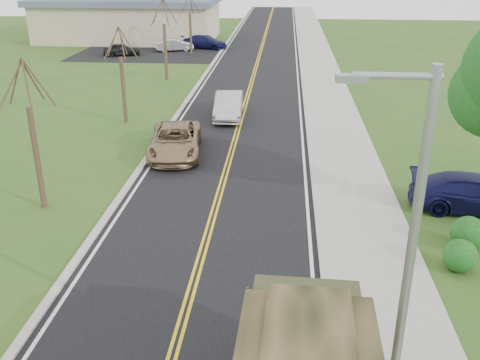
# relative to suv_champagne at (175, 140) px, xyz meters

# --- Properties ---
(road) EXTENTS (8.00, 120.00, 0.01)m
(road) POSITION_rel_suv_champagne_xyz_m (2.83, 23.44, -0.76)
(road) COLOR black
(road) RESTS_ON ground
(curb_right) EXTENTS (0.30, 120.00, 0.12)m
(curb_right) POSITION_rel_suv_champagne_xyz_m (6.98, 23.44, -0.70)
(curb_right) COLOR #9E998E
(curb_right) RESTS_ON ground
(sidewalk_right) EXTENTS (3.20, 120.00, 0.10)m
(sidewalk_right) POSITION_rel_suv_champagne_xyz_m (8.73, 23.44, -0.71)
(sidewalk_right) COLOR #9E998E
(sidewalk_right) RESTS_ON ground
(curb_left) EXTENTS (0.30, 120.00, 0.10)m
(curb_left) POSITION_rel_suv_champagne_xyz_m (-1.32, 23.44, -0.71)
(curb_left) COLOR #9E998E
(curb_left) RESTS_ON ground
(street_light) EXTENTS (1.65, 0.22, 8.00)m
(street_light) POSITION_rel_suv_champagne_xyz_m (7.73, -17.06, 3.67)
(street_light) COLOR gray
(street_light) RESTS_ON ground
(bare_tree_a) EXTENTS (1.93, 2.26, 6.08)m
(bare_tree_a) POSITION_rel_suv_champagne_xyz_m (-4.17, -6.56, 1.86)
(bare_tree_a) COLOR #38281C
(bare_tree_a) RESTS_ON ground
(bare_tree_b) EXTENTS (1.83, 2.14, 5.73)m
(bare_tree_b) POSITION_rel_suv_champagne_xyz_m (-4.17, 5.44, 1.71)
(bare_tree_b) COLOR #38281C
(bare_tree_b) RESTS_ON ground
(bare_tree_c) EXTENTS (2.04, 2.39, 6.42)m
(bare_tree_c) POSITION_rel_suv_champagne_xyz_m (-4.17, 17.44, 2.01)
(bare_tree_c) COLOR #38281C
(bare_tree_c) RESTS_ON ground
(bare_tree_d) EXTENTS (1.88, 2.20, 5.91)m
(bare_tree_d) POSITION_rel_suv_champagne_xyz_m (-4.17, 29.44, 1.79)
(bare_tree_d) COLOR #38281C
(bare_tree_d) RESTS_ON ground
(commercial_building) EXTENTS (25.50, 21.50, 5.65)m
(commercial_building) POSITION_rel_suv_champagne_xyz_m (-13.15, 39.41, 1.92)
(commercial_building) COLOR tan
(commercial_building) RESTS_ON ground
(suv_champagne) EXTENTS (3.16, 5.74, 1.52)m
(suv_champagne) POSITION_rel_suv_champagne_xyz_m (0.00, 0.00, 0.00)
(suv_champagne) COLOR #957554
(suv_champagne) RESTS_ON ground
(sedan_silver) EXTENTS (1.87, 4.81, 1.56)m
(sedan_silver) POSITION_rel_suv_champagne_xyz_m (2.03, 6.94, 0.02)
(sedan_silver) COLOR #B5B5BA
(sedan_silver) RESTS_ON ground
(pickup_navy) EXTENTS (5.32, 2.70, 1.48)m
(pickup_navy) POSITION_rel_suv_champagne_xyz_m (13.23, -5.45, -0.02)
(pickup_navy) COLOR #0F1038
(pickup_navy) RESTS_ON ground
(lot_car_dark) EXTENTS (3.96, 2.49, 1.26)m
(lot_car_dark) POSITION_rel_suv_champagne_xyz_m (-11.08, 28.14, -0.13)
(lot_car_dark) COLOR black
(lot_car_dark) RESTS_ON ground
(lot_car_silver) EXTENTS (4.20, 2.81, 1.31)m
(lot_car_silver) POSITION_rel_suv_champagne_xyz_m (-6.33, 31.42, -0.11)
(lot_car_silver) COLOR #B8B8BD
(lot_car_silver) RESTS_ON ground
(lot_car_navy) EXTENTS (5.32, 3.41, 1.43)m
(lot_car_navy) POSITION_rel_suv_champagne_xyz_m (-3.31, 33.44, -0.04)
(lot_car_navy) COLOR #10123C
(lot_car_navy) RESTS_ON ground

